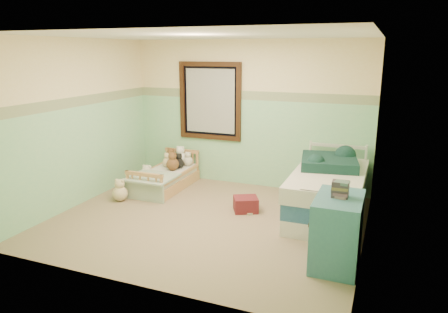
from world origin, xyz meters
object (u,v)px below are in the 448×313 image
at_px(plush_floor_cream, 147,179).
at_px(plush_floor_tan, 120,193).
at_px(twin_bed_frame, 327,209).
at_px(toddler_bed_frame, 165,183).
at_px(floor_book, 249,211).
at_px(dresser, 337,231).
at_px(red_pillow, 246,204).

distance_m(plush_floor_cream, plush_floor_tan, 0.79).
relative_size(plush_floor_cream, twin_bed_frame, 0.14).
xyz_separation_m(toddler_bed_frame, floor_book, (1.70, -0.52, -0.08)).
distance_m(plush_floor_cream, dresser, 3.79).
distance_m(toddler_bed_frame, floor_book, 1.78).
bearing_deg(dresser, toddler_bed_frame, 151.95).
distance_m(plush_floor_tan, twin_bed_frame, 3.19).
relative_size(red_pillow, floor_book, 1.31).
relative_size(toddler_bed_frame, plush_floor_cream, 5.22).
bearing_deg(dresser, plush_floor_cream, 154.82).
bearing_deg(floor_book, red_pillow, -146.44).
distance_m(red_pillow, floor_book, 0.11).
bearing_deg(red_pillow, floor_book, 0.07).
height_order(plush_floor_tan, red_pillow, plush_floor_tan).
bearing_deg(toddler_bed_frame, red_pillow, -17.38).
distance_m(twin_bed_frame, red_pillow, 1.17).
bearing_deg(twin_bed_frame, dresser, -77.89).
relative_size(twin_bed_frame, red_pillow, 5.37).
height_order(twin_bed_frame, dresser, dresser).
bearing_deg(plush_floor_tan, twin_bed_frame, 10.08).
xyz_separation_m(toddler_bed_frame, dresser, (3.09, -1.65, 0.31)).
bearing_deg(floor_book, dresser, -5.59).
distance_m(twin_bed_frame, floor_book, 1.13).
height_order(dresser, floor_book, dresser).
xyz_separation_m(plush_floor_tan, red_pillow, (1.99, 0.31, -0.01)).
xyz_separation_m(dresser, red_pillow, (-1.44, 1.13, -0.29)).
distance_m(toddler_bed_frame, twin_bed_frame, 2.81).
bearing_deg(red_pillow, twin_bed_frame, 11.97).
bearing_deg(floor_book, twin_bed_frame, 45.98).
bearing_deg(dresser, plush_floor_tan, 166.63).
distance_m(twin_bed_frame, dresser, 1.43).
relative_size(plush_floor_cream, red_pillow, 0.76).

